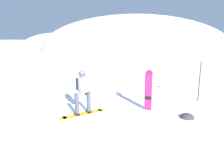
{
  "coord_description": "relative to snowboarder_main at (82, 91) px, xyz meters",
  "views": [
    {
      "loc": [
        2.6,
        -5.88,
        2.92
      ],
      "look_at": [
        -0.17,
        3.45,
        1.0
      ],
      "focal_mm": 30.86,
      "sensor_mm": 36.0,
      "label": 1
    }
  ],
  "objects": [
    {
      "name": "ridge_peak_main",
      "position": [
        -5.21,
        37.15,
        -0.92
      ],
      "size": [
        40.59,
        36.53,
        15.21
      ],
      "color": "white",
      "rests_on": "ground"
    },
    {
      "name": "piste_marker_near",
      "position": [
        4.45,
        2.98,
        0.17
      ],
      "size": [
        0.2,
        0.2,
        1.9
      ],
      "color": "black",
      "rests_on": "ground"
    },
    {
      "name": "snowboarder_main",
      "position": [
        0.0,
        0.0,
        0.0
      ],
      "size": [
        1.35,
        1.42,
        1.71
      ],
      "color": "orange",
      "rests_on": "ground"
    },
    {
      "name": "ridge_peak_far",
      "position": [
        -30.69,
        48.64,
        -0.92
      ],
      "size": [
        23.78,
        21.4,
        8.43
      ],
      "color": "white",
      "rests_on": "ground"
    },
    {
      "name": "rock_dark",
      "position": [
        3.81,
        0.75,
        -0.92
      ],
      "size": [
        0.51,
        0.43,
        0.36
      ],
      "color": "#383333",
      "rests_on": "ground"
    },
    {
      "name": "spare_snowboard",
      "position": [
        2.35,
        1.06,
        -0.08
      ],
      "size": [
        0.28,
        0.22,
        1.65
      ],
      "color": "#D11E5B",
      "rests_on": "ground"
    },
    {
      "name": "ground_plane",
      "position": [
        0.46,
        -0.47,
        -0.92
      ],
      "size": [
        300.0,
        300.0,
        0.0
      ],
      "primitive_type": "plane",
      "color": "white"
    }
  ]
}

